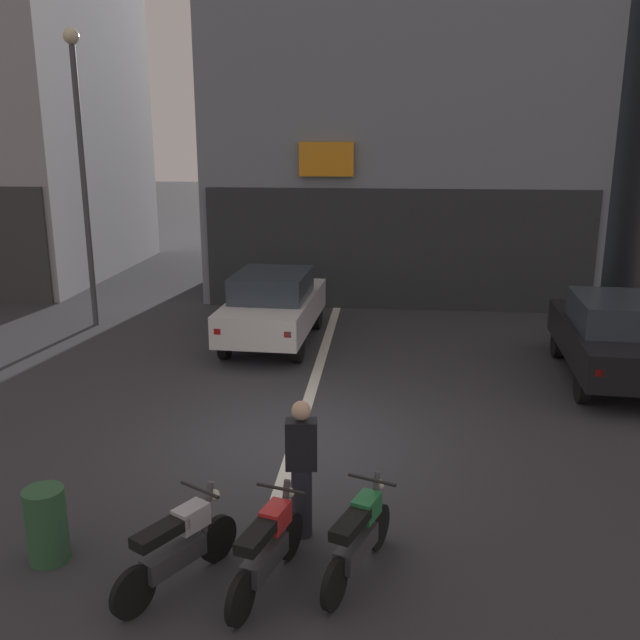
% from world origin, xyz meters
% --- Properties ---
extents(ground_plane, '(120.00, 120.00, 0.00)m').
position_xyz_m(ground_plane, '(0.00, 0.00, 0.00)').
color(ground_plane, '#333338').
extents(lane_centre_line, '(0.20, 18.00, 0.01)m').
position_xyz_m(lane_centre_line, '(0.00, 6.00, 0.00)').
color(lane_centre_line, silver).
rests_on(lane_centre_line, ground).
extents(building_mid_block, '(10.61, 8.31, 14.96)m').
position_xyz_m(building_mid_block, '(1.58, 12.65, 7.46)').
color(building_mid_block, gray).
rests_on(building_mid_block, ground).
extents(car_white_crossing_near, '(1.95, 4.18, 1.64)m').
position_xyz_m(car_white_crossing_near, '(-1.17, 5.12, 0.89)').
color(car_white_crossing_near, black).
rests_on(car_white_crossing_near, ground).
extents(car_black_parked_kerbside, '(2.02, 4.20, 1.64)m').
position_xyz_m(car_black_parked_kerbside, '(5.63, 3.31, 0.89)').
color(car_black_parked_kerbside, black).
rests_on(car_black_parked_kerbside, ground).
extents(car_silver_down_street, '(2.29, 4.30, 1.64)m').
position_xyz_m(car_silver_down_street, '(2.18, 12.54, 0.89)').
color(car_silver_down_street, black).
rests_on(car_silver_down_street, ground).
extents(street_lamp, '(0.36, 0.36, 6.84)m').
position_xyz_m(street_lamp, '(-5.81, 6.22, 4.16)').
color(street_lamp, '#47474C').
rests_on(street_lamp, ground).
extents(motorcycle_silver_row_leftmost, '(0.92, 1.47, 0.98)m').
position_xyz_m(motorcycle_silver_row_leftmost, '(-0.73, -3.56, 0.46)').
color(motorcycle_silver_row_leftmost, black).
rests_on(motorcycle_silver_row_leftmost, ground).
extents(motorcycle_red_row_left_mid, '(0.63, 1.62, 0.98)m').
position_xyz_m(motorcycle_red_row_left_mid, '(0.18, -3.49, 0.46)').
color(motorcycle_red_row_left_mid, black).
rests_on(motorcycle_red_row_left_mid, ground).
extents(motorcycle_green_row_centre, '(0.72, 1.58, 0.98)m').
position_xyz_m(motorcycle_green_row_centre, '(1.10, -3.20, 0.46)').
color(motorcycle_green_row_centre, black).
rests_on(motorcycle_green_row_centre, ground).
extents(person_by_motorcycles, '(0.38, 0.25, 1.67)m').
position_xyz_m(person_by_motorcycles, '(0.41, -2.50, 0.86)').
color(person_by_motorcycles, '#23232D').
rests_on(person_by_motorcycles, ground).
extents(trash_bin, '(0.44, 0.44, 0.85)m').
position_xyz_m(trash_bin, '(-2.29, -3.26, 0.42)').
color(trash_bin, '#2D5938').
rests_on(trash_bin, ground).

